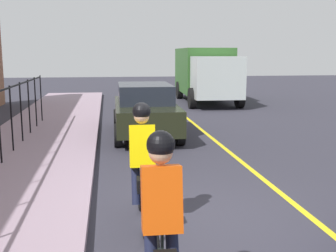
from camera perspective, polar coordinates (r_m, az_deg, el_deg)
name	(u,v)px	position (r m, az deg, el deg)	size (l,w,h in m)	color
ground_plane	(207,219)	(6.58, 5.42, -12.53)	(80.00, 80.00, 0.00)	#302E39
lane_line_centre	(305,213)	(7.11, 18.30, -11.23)	(36.00, 0.12, 0.01)	yellow
cyclist_lead	(142,165)	(6.04, -3.54, -5.41)	(1.71, 0.37, 1.83)	black
cyclist_follow	(161,228)	(3.96, -0.93, -13.81)	(1.71, 0.37, 1.83)	black
parked_sedan_rear	(145,109)	(12.83, -3.16, 2.35)	(4.42, 1.97, 1.58)	black
box_truck_background	(206,72)	(21.80, 5.19, 7.33)	(6.79, 2.73, 2.78)	#2E5D26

